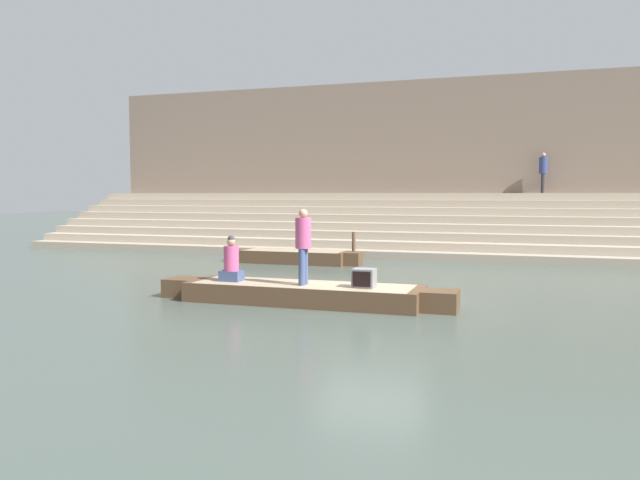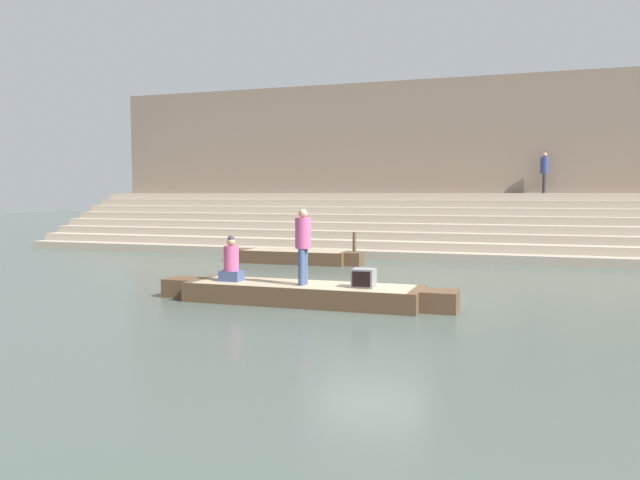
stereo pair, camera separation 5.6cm
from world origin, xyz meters
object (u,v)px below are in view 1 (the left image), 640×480
object	(u,v)px
person_standing	(303,241)
person_on_steps	(543,170)
person_rowing	(231,263)
moored_boat_shore	(294,256)
tv_set	(364,278)
mooring_post	(354,247)
rowboat_main	(303,293)

from	to	relation	value
person_standing	person_on_steps	bearing A→B (deg)	87.01
person_rowing	moored_boat_shore	xyz separation A→B (m)	(-1.36, 7.59, -0.61)
tv_set	moored_boat_shore	world-z (taller)	tv_set
moored_boat_shore	person_on_steps	distance (m)	12.01
moored_boat_shore	mooring_post	world-z (taller)	mooring_post
mooring_post	person_on_steps	world-z (taller)	person_on_steps
rowboat_main	moored_boat_shore	bearing A→B (deg)	112.08
rowboat_main	person_rowing	world-z (taller)	person_rowing
mooring_post	person_rowing	bearing A→B (deg)	-93.81
moored_boat_shore	person_rowing	bearing A→B (deg)	-83.25
rowboat_main	mooring_post	world-z (taller)	mooring_post
tv_set	mooring_post	size ratio (longest dim) A/B	0.43
person_rowing	moored_boat_shore	size ratio (longest dim) A/B	0.22
rowboat_main	tv_set	bearing A→B (deg)	-3.60
person_on_steps	rowboat_main	bearing A→B (deg)	46.49
tv_set	mooring_post	world-z (taller)	mooring_post
person_rowing	person_on_steps	size ratio (longest dim) A/B	0.61
person_standing	person_on_steps	distance (m)	16.59
rowboat_main	tv_set	size ratio (longest dim) A/B	14.58
person_rowing	moored_boat_shore	bearing A→B (deg)	99.70
person_rowing	person_on_steps	xyz separation A→B (m)	(7.04, 15.54, 2.63)
person_standing	tv_set	distance (m)	1.57
rowboat_main	tv_set	xyz separation A→B (m)	(1.43, -0.08, 0.41)
rowboat_main	moored_boat_shore	size ratio (longest dim) A/B	1.40
rowboat_main	person_on_steps	size ratio (longest dim) A/B	3.97
tv_set	person_on_steps	distance (m)	16.28
person_rowing	moored_boat_shore	distance (m)	7.74
person_rowing	rowboat_main	bearing A→B (deg)	2.22
person_on_steps	person_rowing	bearing A→B (deg)	41.08
person_standing	mooring_post	bearing A→B (deg)	113.65
moored_boat_shore	person_on_steps	bearing A→B (deg)	40.08
mooring_post	moored_boat_shore	bearing A→B (deg)	-153.38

